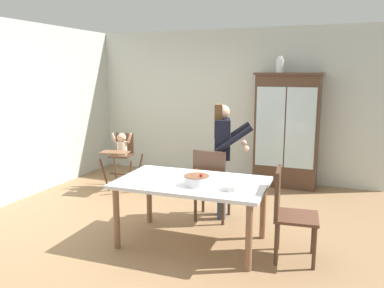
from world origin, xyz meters
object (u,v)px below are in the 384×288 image
Objects in this scene: china_cabinet at (287,130)px; dining_chair_right_end at (287,208)px; dining_table at (192,188)px; birthday_cake at (197,180)px; ceramic_vase at (280,65)px; high_chair_with_toddler at (122,151)px; serving_bowl at (231,187)px; adult_person at (223,147)px; dining_chair_far_side at (211,180)px.

dining_chair_right_end is at bearing -81.63° from china_cabinet.
birthday_cake is (0.11, -0.13, 0.14)m from dining_table.
ceramic_vase is 2.98m from high_chair_with_toddler.
dining_chair_right_end is at bearing -36.58° from high_chair_with_toddler.
ceramic_vase reaches higher than serving_bowl.
dining_table is at bearing -103.49° from china_cabinet.
high_chair_with_toddler reaches higher than birthday_cake.
adult_person is 8.50× the size of serving_bowl.
ceramic_vase is at bearing 90.15° from serving_bowl.
adult_person is at bearing -26.99° from high_chair_with_toddler.
adult_person reaches higher than serving_bowl.
china_cabinet is 2.01× the size of dining_chair_far_side.
birthday_cake is (-0.54, -2.85, -0.18)m from china_cabinet.
birthday_cake is (1.97, -1.68, 0.14)m from high_chair_with_toddler.
dining_chair_far_side is at bearing 137.16° from adult_person.
china_cabinet is 2.90m from serving_bowl.
ceramic_vase reaches higher than china_cabinet.
dining_chair_right_end is at bearing 19.29° from serving_bowl.
ceramic_vase is at bearing 79.68° from dining_table.
high_chair_with_toddler is 0.99× the size of dining_chair_right_end.
birthday_cake is 1.56× the size of serving_bowl.
china_cabinet reaches higher than birthday_cake.
serving_bowl is 0.19× the size of dining_chair_far_side.
high_chair_with_toddler is 2.59m from birthday_cake.
china_cabinet is 1.26× the size of adult_person.
dining_chair_right_end is at bearing 1.19° from dining_table.
dining_chair_far_side is at bearing -108.45° from china_cabinet.
adult_person is at bearing -107.71° from china_cabinet.
dining_table is at bearing 157.26° from adult_person.
ceramic_vase is 0.28× the size of dining_chair_right_end.
china_cabinet is at bearing 87.05° from serving_bowl.
china_cabinet is 2.15m from dining_chair_far_side.
dining_table is 1.76× the size of dining_chair_right_end.
adult_person is at bearing 91.73° from birthday_cake.
high_chair_with_toddler is at bearing 144.11° from serving_bowl.
adult_person reaches higher than birthday_cake.
birthday_cake is 0.29× the size of dining_chair_far_side.
high_chair_with_toddler is (-2.36, -1.18, -1.40)m from ceramic_vase.
ceramic_vase is 3.10m from dining_table.
dining_chair_far_side is (-0.67, -2.00, -0.42)m from china_cabinet.
dining_chair_right_end reaches higher than serving_bowl.
china_cabinet is at bearing -35.69° from adult_person.
high_chair_with_toddler is at bearing 140.38° from dining_table.
china_cabinet is 2.81m from dining_table.
ceramic_vase is 0.18× the size of adult_person.
dining_chair_right_end is (1.06, -0.69, 0.00)m from dining_chair_far_side.
dining_chair_far_side reaches higher than birthday_cake.
dining_table is at bearing 87.33° from dining_chair_far_side.
dining_chair_right_end is (0.94, 0.16, -0.24)m from birthday_cake.
dining_chair_far_side is (-0.09, -0.20, -0.41)m from adult_person.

